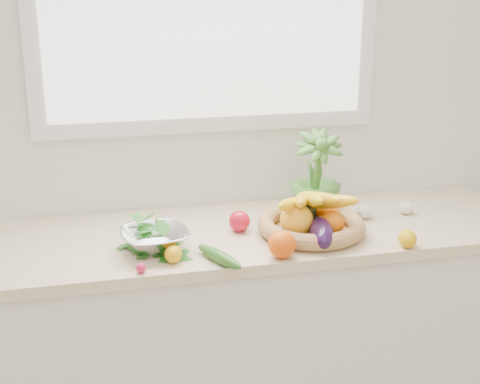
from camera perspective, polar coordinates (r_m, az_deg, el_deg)
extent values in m
cube|color=white|center=(2.54, -2.77, 8.56)|extent=(4.50, 0.02, 2.70)
cube|color=silver|center=(2.59, -1.21, -13.09)|extent=(2.20, 0.58, 0.86)
cube|color=beige|center=(2.39, -1.28, -3.82)|extent=(2.24, 0.62, 0.04)
sphere|color=#F25107|center=(2.15, 3.60, -4.51)|extent=(0.11, 0.11, 0.09)
ellipsoid|color=#E8A10C|center=(2.13, -5.72, -5.28)|extent=(0.07, 0.08, 0.06)
ellipsoid|color=#DFA10C|center=(2.30, 14.11, -3.89)|extent=(0.07, 0.08, 0.06)
ellipsoid|color=#ECAB0C|center=(2.26, 6.89, -3.99)|extent=(0.08, 0.09, 0.06)
sphere|color=red|center=(2.37, -0.05, -2.51)|extent=(0.09, 0.09, 0.08)
cube|color=tan|center=(2.32, 6.62, -3.66)|extent=(0.11, 0.09, 0.03)
ellipsoid|color=white|center=(2.54, 10.58, -1.69)|extent=(0.08, 0.08, 0.05)
ellipsoid|color=beige|center=(2.62, 13.99, -1.34)|extent=(0.07, 0.07, 0.05)
ellipsoid|color=silver|center=(2.35, 8.22, -3.35)|extent=(0.06, 0.06, 0.04)
ellipsoid|color=#230D31|center=(2.27, 6.96, -3.43)|extent=(0.13, 0.23, 0.09)
ellipsoid|color=#295D1B|center=(2.12, -1.80, -5.52)|extent=(0.13, 0.22, 0.04)
sphere|color=#D81B47|center=(2.08, -8.45, -6.44)|extent=(0.04, 0.04, 0.03)
imported|color=#47832F|center=(2.49, 6.53, 1.42)|extent=(0.21, 0.21, 0.33)
cylinder|color=tan|center=(2.37, 6.08, -3.43)|extent=(0.33, 0.33, 0.01)
torus|color=tan|center=(2.36, 6.10, -2.83)|extent=(0.39, 0.39, 0.06)
sphere|color=#F7A41E|center=(2.30, 4.84, -2.39)|extent=(0.12, 0.12, 0.11)
sphere|color=#E36207|center=(2.32, 7.85, -2.66)|extent=(0.09, 0.09, 0.09)
sphere|color=orange|center=(2.42, 7.46, -1.85)|extent=(0.08, 0.08, 0.08)
ellipsoid|color=black|center=(2.40, 5.37, -1.44)|extent=(0.10, 0.10, 0.12)
ellipsoid|color=yellow|center=(2.29, 4.50, -1.07)|extent=(0.19, 0.22, 0.11)
ellipsoid|color=yellow|center=(2.31, 5.24, -0.71)|extent=(0.12, 0.25, 0.11)
ellipsoid|color=yellow|center=(2.31, 6.03, -0.55)|extent=(0.05, 0.25, 0.11)
ellipsoid|color=#F0B013|center=(2.33, 6.74, -0.60)|extent=(0.11, 0.25, 0.11)
ellipsoid|color=yellow|center=(2.34, 7.55, -0.82)|extent=(0.19, 0.23, 0.11)
cylinder|color=silver|center=(2.23, -7.26, -4.80)|extent=(0.10, 0.10, 0.02)
imported|color=silver|center=(2.22, -7.30, -3.95)|extent=(0.25, 0.25, 0.05)
ellipsoid|color=#255F17|center=(2.20, -7.34, -2.99)|extent=(0.19, 0.19, 0.07)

